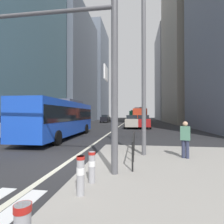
# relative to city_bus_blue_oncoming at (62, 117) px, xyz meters

# --- Properties ---
(ground_plane) EXTENTS (160.00, 160.00, 0.00)m
(ground_plane) POSITION_rel_city_bus_blue_oncoming_xyz_m (3.54, 12.38, -1.84)
(ground_plane) COLOR #28282B
(median_island) EXTENTS (9.00, 10.00, 0.15)m
(median_island) POSITION_rel_city_bus_blue_oncoming_xyz_m (9.04, -8.62, -1.76)
(median_island) COLOR gray
(median_island) RESTS_ON ground
(lane_centre_line) EXTENTS (0.20, 80.00, 0.01)m
(lane_centre_line) POSITION_rel_city_bus_blue_oncoming_xyz_m (3.54, 22.38, -1.83)
(lane_centre_line) COLOR beige
(lane_centre_line) RESTS_ON ground
(office_tower_left_mid) EXTENTS (10.53, 23.59, 31.50)m
(office_tower_left_mid) POSITION_rel_city_bus_blue_oncoming_xyz_m (-12.46, 33.44, 13.92)
(office_tower_left_mid) COLOR slate
(office_tower_left_mid) RESTS_ON ground
(office_tower_left_far) EXTENTS (10.68, 19.74, 39.65)m
(office_tower_left_far) POSITION_rel_city_bus_blue_oncoming_xyz_m (-12.46, 60.55, 17.99)
(office_tower_left_far) COLOR slate
(office_tower_left_far) RESTS_ON ground
(office_tower_right_mid) EXTENTS (13.29, 20.34, 44.56)m
(office_tower_right_mid) POSITION_rel_city_bus_blue_oncoming_xyz_m (20.54, 29.05, 20.45)
(office_tower_right_mid) COLOR gray
(office_tower_right_mid) RESTS_ON ground
(office_tower_right_far) EXTENTS (12.93, 18.08, 32.28)m
(office_tower_right_far) POSITION_rel_city_bus_blue_oncoming_xyz_m (20.54, 52.07, 14.30)
(office_tower_right_far) COLOR #9E9EA3
(office_tower_right_far) RESTS_ON ground
(city_bus_blue_oncoming) EXTENTS (2.86, 11.06, 3.40)m
(city_bus_blue_oncoming) POSITION_rel_city_bus_blue_oncoming_xyz_m (0.00, 0.00, 0.00)
(city_bus_blue_oncoming) COLOR blue
(city_bus_blue_oncoming) RESTS_ON ground
(sedan_white_oncoming) EXTENTS (2.17, 4.36, 1.94)m
(sedan_white_oncoming) POSITION_rel_city_bus_blue_oncoming_xyz_m (-4.43, -1.79, -0.85)
(sedan_white_oncoming) COLOR silver
(sedan_white_oncoming) RESTS_ON ground
(city_bus_red_receding) EXTENTS (2.90, 11.53, 3.40)m
(city_bus_red_receding) POSITION_rel_city_bus_blue_oncoming_xyz_m (6.93, 22.22, 0.00)
(city_bus_red_receding) COLOR red
(city_bus_red_receding) RESTS_ON ground
(city_bus_red_distant) EXTENTS (2.93, 10.96, 3.40)m
(city_bus_red_distant) POSITION_rel_city_bus_blue_oncoming_xyz_m (5.68, 44.30, -0.00)
(city_bus_red_distant) COLOR #198456
(city_bus_red_distant) RESTS_ON ground
(car_oncoming_mid) EXTENTS (2.10, 4.55, 1.94)m
(car_oncoming_mid) POSITION_rel_city_bus_blue_oncoming_xyz_m (-1.31, 28.79, -0.85)
(car_oncoming_mid) COLOR black
(car_oncoming_mid) RESTS_ON ground
(car_receding_near) EXTENTS (2.09, 4.55, 1.94)m
(car_receding_near) POSITION_rel_city_bus_blue_oncoming_xyz_m (5.83, 11.25, -0.85)
(car_receding_near) COLOR #B2A899
(car_receding_near) RESTS_ON ground
(car_receding_far) EXTENTS (2.15, 4.44, 1.94)m
(car_receding_far) POSITION_rel_city_bus_blue_oncoming_xyz_m (7.40, 11.38, -0.85)
(car_receding_far) COLOR maroon
(car_receding_far) RESTS_ON ground
(traffic_signal_gantry) EXTENTS (7.22, 0.65, 6.00)m
(traffic_signal_gantry) POSITION_rel_city_bus_blue_oncoming_xyz_m (3.32, -8.87, 2.33)
(traffic_signal_gantry) COLOR #515156
(traffic_signal_gantry) RESTS_ON median_island
(street_lamp_post) EXTENTS (5.50, 0.32, 8.00)m
(street_lamp_post) POSITION_rel_city_bus_blue_oncoming_xyz_m (6.82, -6.09, 3.45)
(street_lamp_post) COLOR #56565B
(street_lamp_post) RESTS_ON median_island
(bollard_left) EXTENTS (0.20, 0.20, 0.92)m
(bollard_left) POSITION_rel_city_bus_blue_oncoming_xyz_m (5.17, -10.45, -1.18)
(bollard_left) COLOR #99999E
(bollard_left) RESTS_ON median_island
(bollard_right) EXTENTS (0.20, 0.20, 0.86)m
(bollard_right) POSITION_rel_city_bus_blue_oncoming_xyz_m (5.24, -9.68, -1.21)
(bollard_right) COLOR #99999E
(bollard_right) RESTS_ON median_island
(pedestrian_railing) EXTENTS (0.06, 3.56, 0.98)m
(pedestrian_railing) POSITION_rel_city_bus_blue_oncoming_xyz_m (6.34, -6.82, -0.98)
(pedestrian_railing) COLOR black
(pedestrian_railing) RESTS_ON median_island
(pedestrian_waiting) EXTENTS (0.44, 0.37, 1.60)m
(pedestrian_waiting) POSITION_rel_city_bus_blue_oncoming_xyz_m (8.58, -6.47, -0.81)
(pedestrian_waiting) COLOR #2D334C
(pedestrian_waiting) RESTS_ON median_island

